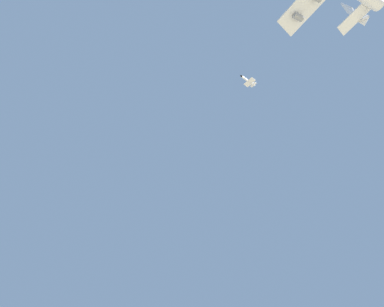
% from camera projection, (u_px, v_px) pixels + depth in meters
% --- Properties ---
extents(chase_jet_lead, '(14.89, 9.55, 4.00)m').
position_uv_depth(chase_jet_lead, '(248.00, 81.00, 205.62)').
color(chase_jet_lead, silver).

